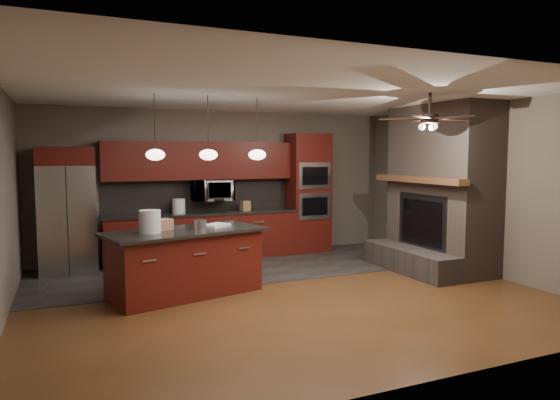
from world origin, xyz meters
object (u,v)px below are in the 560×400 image
paint_can (200,225)px  paint_tray (216,225)px  microwave (212,190)px  kitchen_island (185,262)px  cardboard_box (163,225)px  white_bucket (150,222)px  counter_bucket (179,206)px  oven_tower (308,193)px  refrigerator (67,210)px  counter_box (245,206)px

paint_can → paint_tray: bearing=25.4°
microwave → kitchen_island: 2.60m
cardboard_box → paint_tray: bearing=-26.0°
white_bucket → paint_tray: white_bucket is taller
kitchen_island → cardboard_box: 0.61m
cardboard_box → counter_bucket: 2.17m
cardboard_box → counter_bucket: size_ratio=0.90×
paint_can → microwave: bearing=70.1°
oven_tower → paint_can: oven_tower is taller
refrigerator → counter_box: (3.13, 0.03, -0.05)m
counter_box → cardboard_box: bearing=-146.6°
white_bucket → cardboard_box: white_bucket is taller
paint_tray → cardboard_box: (-0.76, -0.02, 0.06)m
white_bucket → cardboard_box: 0.30m
paint_can → refrigerator: bearing=129.2°
refrigerator → cardboard_box: size_ratio=8.73×
microwave → refrigerator: (-2.52, -0.13, -0.26)m
paint_can → paint_tray: 0.30m
kitchen_island → cardboard_box: size_ratio=9.79×
microwave → counter_box: size_ratio=3.99×
oven_tower → paint_tray: bearing=-140.9°
refrigerator → counter_bucket: 1.87m
microwave → white_bucket: 2.78m
paint_can → cardboard_box: cardboard_box is taller
oven_tower → kitchen_island: (-3.00, -2.18, -0.73)m
microwave → oven_tower: bearing=-1.7°
counter_box → microwave: bearing=157.8°
oven_tower → counter_bucket: (-2.62, 0.01, -0.16)m
oven_tower → cardboard_box: bearing=-147.8°
refrigerator → kitchen_island: bearing=-54.7°
kitchen_island → paint_tray: bearing=1.6°
kitchen_island → microwave: bearing=51.6°
microwave → paint_tray: microwave is taller
microwave → refrigerator: bearing=-177.0°
microwave → counter_bucket: 0.70m
refrigerator → paint_can: bearing=-50.8°
refrigerator → counter_bucket: (1.87, 0.08, -0.01)m
counter_bucket → refrigerator: bearing=-177.5°
microwave → white_bucket: (-1.51, -2.32, -0.23)m
microwave → kitchen_island: bearing=-114.6°
refrigerator → kitchen_island: (1.49, -2.10, -0.58)m
counter_box → white_bucket: bearing=-146.8°
paint_tray → counter_bucket: counter_bucket is taller
paint_can → white_bucket: bearing=-172.6°
oven_tower → counter_box: size_ratio=12.99×
white_bucket → counter_bucket: (0.86, 2.27, -0.04)m
microwave → kitchen_island: (-1.02, -2.24, -0.83)m
microwave → paint_tray: size_ratio=1.93×
microwave → cardboard_box: 2.51m
counter_bucket → paint_can: bearing=-94.2°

